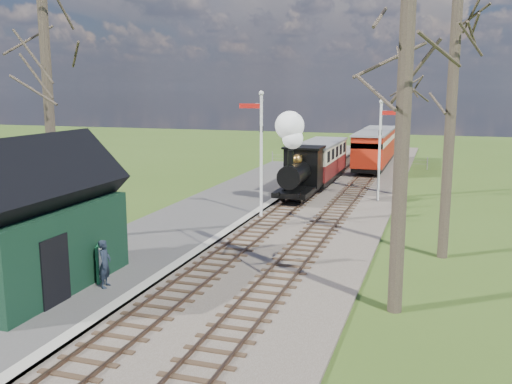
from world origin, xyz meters
TOP-DOWN VIEW (x-y plane):
  - ground at (0.00, 0.00)m, footprint 140.00×140.00m
  - distant_hills at (1.40, 64.38)m, footprint 114.40×48.00m
  - ballast_bed at (1.30, 22.00)m, footprint 8.00×60.00m
  - track_near at (0.00, 22.00)m, footprint 1.60×60.00m
  - track_far at (2.60, 22.00)m, footprint 1.60×60.00m
  - platform at (-3.50, 14.00)m, footprint 5.00×44.00m
  - coping_strip at (-1.20, 14.00)m, footprint 0.40×44.00m
  - station_shed at (-4.30, 4.00)m, footprint 3.25×6.30m
  - semaphore_near at (-0.77, 16.00)m, footprint 1.22×0.24m
  - semaphore_far at (4.37, 22.00)m, footprint 1.22×0.24m
  - bare_trees at (1.33, 10.10)m, footprint 15.51×22.39m
  - fence_line at (0.30, 36.00)m, footprint 12.60×0.08m
  - locomotive at (-0.01, 20.64)m, footprint 1.98×4.63m
  - coach at (0.00, 26.71)m, footprint 2.31×7.93m
  - red_carriage_a at (2.60, 32.74)m, footprint 2.34×5.81m
  - red_carriage_b at (2.60, 38.24)m, footprint 2.34×5.81m
  - sign_board at (-2.75, 5.20)m, footprint 0.38×0.83m
  - bench at (-3.44, 3.11)m, footprint 0.54×1.61m
  - person at (-2.27, 4.71)m, footprint 0.46×0.61m

SIDE VIEW (x-z plane):
  - distant_hills at x=1.40m, z-range -27.22..-5.20m
  - ground at x=0.00m, z-range 0.00..0.00m
  - ballast_bed at x=1.30m, z-range 0.00..0.10m
  - track_near at x=0.00m, z-range 0.02..0.17m
  - track_far at x=2.60m, z-range 0.02..0.17m
  - platform at x=-3.50m, z-range 0.00..0.20m
  - coping_strip at x=-1.20m, z-range 0.00..0.21m
  - fence_line at x=0.30m, z-range 0.05..1.05m
  - bench at x=-3.44m, z-range 0.17..1.08m
  - sign_board at x=-2.75m, z-range 0.20..1.44m
  - person at x=-2.27m, z-range 0.20..1.72m
  - coach at x=0.00m, z-range 0.44..2.87m
  - red_carriage_a at x=2.60m, z-range 0.44..2.91m
  - red_carriage_b at x=2.60m, z-range 0.44..2.91m
  - locomotive at x=-0.01m, z-range -0.21..4.74m
  - station_shed at x=-4.30m, z-range -0.12..4.66m
  - semaphore_far at x=4.37m, z-range 0.49..6.21m
  - semaphore_near at x=-0.77m, z-range 0.51..6.73m
  - bare_trees at x=1.33m, z-range -0.79..11.21m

